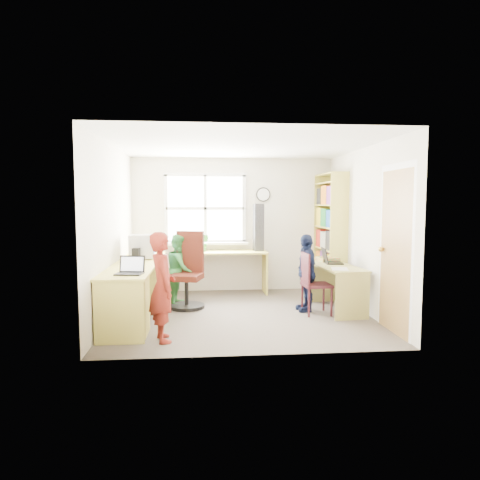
% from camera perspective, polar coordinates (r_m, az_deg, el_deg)
% --- Properties ---
extents(room, '(3.64, 3.44, 2.44)m').
position_cam_1_polar(room, '(6.18, 0.23, 1.42)').
color(room, '#484038').
rests_on(room, ground).
extents(l_desk, '(2.38, 2.95, 0.75)m').
position_cam_1_polar(l_desk, '(5.92, -12.31, -6.29)').
color(l_desk, '#DDD158').
rests_on(l_desk, ground).
extents(right_desk, '(0.64, 1.20, 0.67)m').
position_cam_1_polar(right_desk, '(6.54, 12.70, -4.97)').
color(right_desk, '#9E984F').
rests_on(right_desk, ground).
extents(bookshelf, '(0.30, 1.02, 2.10)m').
position_cam_1_polar(bookshelf, '(7.58, 11.88, 0.35)').
color(bookshelf, '#DDD158').
rests_on(bookshelf, ground).
extents(swivel_chair, '(0.66, 0.66, 1.16)m').
position_cam_1_polar(swivel_chair, '(6.62, -6.94, -4.63)').
color(swivel_chair, black).
rests_on(swivel_chair, ground).
extents(wooden_chair, '(0.41, 0.41, 0.89)m').
position_cam_1_polar(wooden_chair, '(6.24, 9.62, -5.41)').
color(wooden_chair, '#3C141A').
rests_on(wooden_chair, ground).
extents(crt_monitor, '(0.39, 0.35, 0.37)m').
position_cam_1_polar(crt_monitor, '(6.68, -12.90, -0.85)').
color(crt_monitor, '#BAB9BE').
rests_on(crt_monitor, l_desk).
extents(laptop_left, '(0.35, 0.30, 0.21)m').
position_cam_1_polar(laptop_left, '(5.31, -14.39, -3.86)').
color(laptop_left, black).
rests_on(laptop_left, l_desk).
extents(laptop_right, '(0.32, 0.37, 0.24)m').
position_cam_1_polar(laptop_right, '(6.77, 11.88, -2.58)').
color(laptop_right, black).
rests_on(laptop_right, right_desk).
extents(speaker_a, '(0.12, 0.12, 0.20)m').
position_cam_1_polar(speaker_a, '(6.40, -13.67, -1.91)').
color(speaker_a, black).
rests_on(speaker_a, l_desk).
extents(speaker_b, '(0.11, 0.11, 0.17)m').
position_cam_1_polar(speaker_b, '(6.92, -12.97, -1.50)').
color(speaker_b, black).
rests_on(speaker_b, l_desk).
extents(cd_tower, '(0.19, 0.17, 0.83)m').
position_cam_1_polar(cd_tower, '(7.56, 2.48, 1.69)').
color(cd_tower, black).
rests_on(cd_tower, l_desk).
extents(game_box, '(0.35, 0.35, 0.06)m').
position_cam_1_polar(game_box, '(7.03, 11.58, -2.50)').
color(game_box, red).
rests_on(game_box, right_desk).
extents(paper_a, '(0.21, 0.29, 0.00)m').
position_cam_1_polar(paper_a, '(5.88, -13.86, -3.46)').
color(paper_a, beige).
rests_on(paper_a, l_desk).
extents(paper_b, '(0.29, 0.37, 0.00)m').
position_cam_1_polar(paper_b, '(6.21, 13.15, -3.78)').
color(paper_b, beige).
rests_on(paper_b, right_desk).
extents(potted_plant, '(0.20, 0.18, 0.30)m').
position_cam_1_polar(potted_plant, '(7.51, -4.81, -0.38)').
color(potted_plant, '#2A6B2C').
rests_on(potted_plant, l_desk).
extents(person_red, '(0.42, 0.53, 1.27)m').
position_cam_1_polar(person_red, '(5.04, -10.32, -6.15)').
color(person_red, maroon).
rests_on(person_red, ground).
extents(person_green, '(0.46, 0.57, 1.11)m').
position_cam_1_polar(person_green, '(6.83, -7.98, -3.86)').
color(person_green, '#317C37').
rests_on(person_green, ground).
extents(person_navy, '(0.32, 0.68, 1.14)m').
position_cam_1_polar(person_navy, '(6.41, 8.81, -4.32)').
color(person_navy, '#121A39').
rests_on(person_navy, ground).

